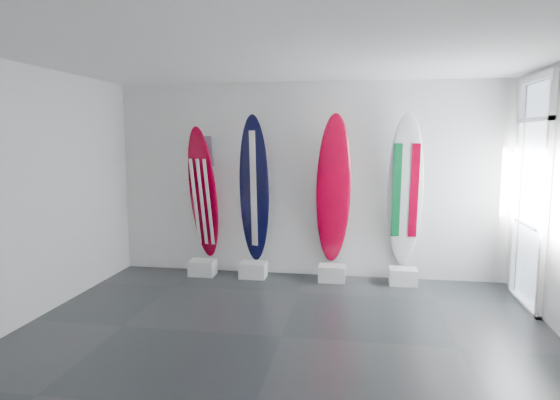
% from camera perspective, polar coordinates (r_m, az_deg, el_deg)
% --- Properties ---
extents(floor, '(6.00, 6.00, 0.00)m').
position_cam_1_polar(floor, '(5.54, 0.18, -15.63)').
color(floor, black).
rests_on(floor, ground).
extents(ceiling, '(6.00, 6.00, 0.00)m').
position_cam_1_polar(ceiling, '(5.17, 0.19, 16.64)').
color(ceiling, white).
rests_on(ceiling, wall_back).
extents(wall_back, '(6.00, 0.00, 6.00)m').
position_cam_1_polar(wall_back, '(7.61, 3.14, 2.32)').
color(wall_back, silver).
rests_on(wall_back, ground).
extents(wall_front, '(6.00, 0.00, 6.00)m').
position_cam_1_polar(wall_front, '(2.75, -8.10, -6.71)').
color(wall_front, silver).
rests_on(wall_front, ground).
extents(wall_left, '(0.00, 5.00, 5.00)m').
position_cam_1_polar(wall_left, '(6.35, -27.63, 0.50)').
color(wall_left, silver).
rests_on(wall_left, ground).
extents(display_block_usa, '(0.40, 0.30, 0.24)m').
position_cam_1_polar(display_block_usa, '(7.88, -9.00, -7.79)').
color(display_block_usa, silver).
rests_on(display_block_usa, floor).
extents(surfboard_usa, '(0.56, 0.54, 2.10)m').
position_cam_1_polar(surfboard_usa, '(7.76, -8.94, 0.73)').
color(surfboard_usa, maroon).
rests_on(surfboard_usa, display_block_usa).
extents(display_block_navy, '(0.40, 0.30, 0.24)m').
position_cam_1_polar(display_block_navy, '(7.67, -3.14, -8.13)').
color(display_block_navy, silver).
rests_on(display_block_navy, floor).
extents(surfboard_navy, '(0.54, 0.31, 2.27)m').
position_cam_1_polar(surfboard_navy, '(7.53, -3.04, 1.30)').
color(surfboard_navy, black).
rests_on(surfboard_navy, display_block_navy).
extents(display_block_swiss, '(0.40, 0.30, 0.24)m').
position_cam_1_polar(display_block_swiss, '(7.51, 6.08, -8.49)').
color(display_block_swiss, silver).
rests_on(display_block_swiss, floor).
extents(surfboard_swiss, '(0.58, 0.51, 2.28)m').
position_cam_1_polar(surfboard_swiss, '(7.37, 6.26, 1.15)').
color(surfboard_swiss, maroon).
rests_on(surfboard_swiss, display_block_swiss).
extents(display_block_italy, '(0.40, 0.30, 0.24)m').
position_cam_1_polar(display_block_italy, '(7.54, 14.13, -8.63)').
color(display_block_italy, silver).
rests_on(display_block_italy, floor).
extents(surfboard_italy, '(0.52, 0.42, 2.29)m').
position_cam_1_polar(surfboard_italy, '(7.39, 14.37, 1.00)').
color(surfboard_italy, silver).
rests_on(surfboard_italy, display_block_italy).
extents(wall_outlet, '(0.09, 0.02, 0.13)m').
position_cam_1_polar(wall_outlet, '(8.39, -13.88, -5.37)').
color(wall_outlet, silver).
rests_on(wall_outlet, wall_back).
extents(glass_door, '(0.12, 1.16, 2.85)m').
position_cam_1_polar(glass_door, '(6.98, 27.26, 0.44)').
color(glass_door, white).
rests_on(glass_door, floor).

